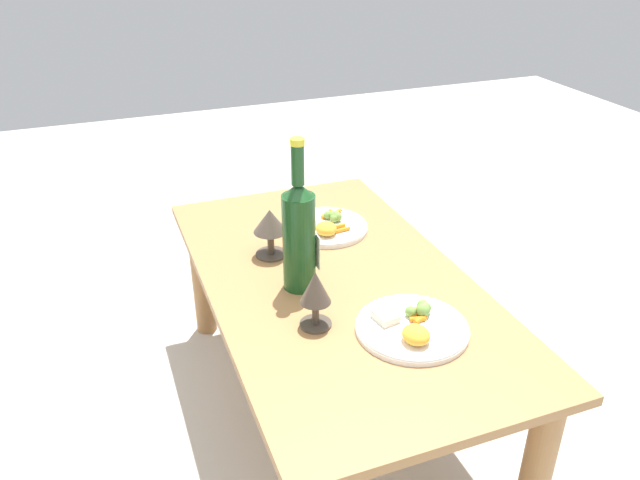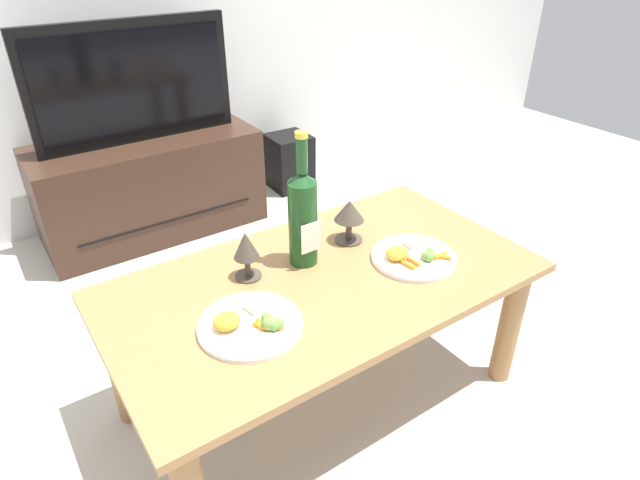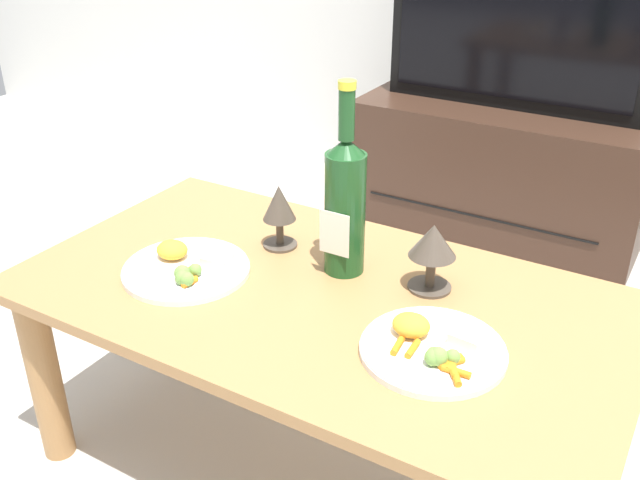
{
  "view_description": "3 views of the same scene",
  "coord_description": "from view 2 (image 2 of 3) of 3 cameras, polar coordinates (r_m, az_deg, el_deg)",
  "views": [
    {
      "loc": [
        -1.31,
        0.54,
        1.34
      ],
      "look_at": [
        0.05,
        0.03,
        0.56
      ],
      "focal_mm": 35.37,
      "sensor_mm": 36.0,
      "label": 1
    },
    {
      "loc": [
        -0.72,
        -1.03,
        1.33
      ],
      "look_at": [
        0.02,
        0.04,
        0.56
      ],
      "focal_mm": 30.06,
      "sensor_mm": 36.0,
      "label": 2
    },
    {
      "loc": [
        0.62,
        -1.04,
        1.2
      ],
      "look_at": [
        -0.03,
        0.06,
        0.55
      ],
      "focal_mm": 40.05,
      "sensor_mm": 36.0,
      "label": 3
    }
  ],
  "objects": [
    {
      "name": "ground_plane",
      "position": [
        1.83,
        0.31,
        -16.04
      ],
      "size": [
        6.4,
        6.4,
        0.0
      ],
      "primitive_type": "plane",
      "color": "#B7B2A8"
    },
    {
      "name": "dining_table",
      "position": [
        1.57,
        0.34,
        -6.43
      ],
      "size": [
        1.22,
        0.67,
        0.46
      ],
      "color": "#9E7042",
      "rests_on": "ground_plane"
    },
    {
      "name": "tv_stand",
      "position": [
        2.73,
        -17.59,
        5.51
      ],
      "size": [
        1.03,
        0.44,
        0.47
      ],
      "color": "#382319",
      "rests_on": "ground_plane"
    },
    {
      "name": "tv_screen",
      "position": [
        2.57,
        -19.34,
        15.55
      ],
      "size": [
        0.89,
        0.05,
        0.52
      ],
      "color": "black",
      "rests_on": "tv_stand"
    },
    {
      "name": "floor_speaker",
      "position": [
        3.1,
        -3.28,
        8.33
      ],
      "size": [
        0.23,
        0.23,
        0.31
      ],
      "primitive_type": "cube",
      "rotation": [
        0.0,
        0.0,
        -0.04
      ],
      "color": "black",
      "rests_on": "ground_plane"
    },
    {
      "name": "wine_bottle",
      "position": [
        1.52,
        -1.69,
        2.77
      ],
      "size": [
        0.08,
        0.09,
        0.4
      ],
      "color": "#19471E",
      "rests_on": "dining_table"
    },
    {
      "name": "goblet_left",
      "position": [
        1.49,
        -7.88,
        -0.86
      ],
      "size": [
        0.08,
        0.08,
        0.15
      ],
      "color": "#473D33",
      "rests_on": "dining_table"
    },
    {
      "name": "goblet_right",
      "position": [
        1.65,
        3.14,
        2.87
      ],
      "size": [
        0.09,
        0.09,
        0.14
      ],
      "color": "#473D33",
      "rests_on": "dining_table"
    },
    {
      "name": "dinner_plate_left",
      "position": [
        1.35,
        -7.46,
        -8.8
      ],
      "size": [
        0.26,
        0.26,
        0.05
      ],
      "color": "white",
      "rests_on": "dining_table"
    },
    {
      "name": "dinner_plate_right",
      "position": [
        1.62,
        9.91,
        -1.7
      ],
      "size": [
        0.25,
        0.25,
        0.05
      ],
      "color": "white",
      "rests_on": "dining_table"
    }
  ]
}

